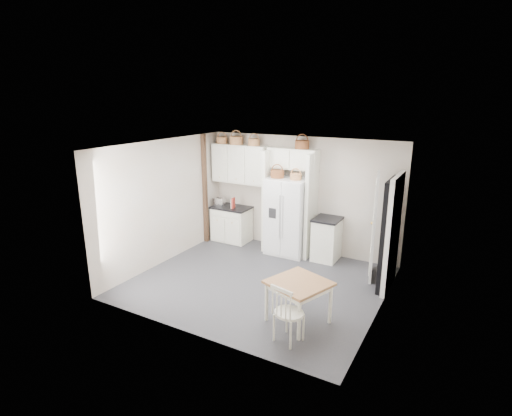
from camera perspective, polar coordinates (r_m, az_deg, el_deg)
The scene contains 28 objects.
floor at distance 7.78m, azimuth 0.36°, elevation -10.52°, with size 4.50×4.50×0.00m, color #3F3F46.
ceiling at distance 7.03m, azimuth 0.40°, elevation 8.85°, with size 4.50×4.50×0.00m, color white.
wall_back at distance 9.04m, azimuth 6.51°, elevation 1.92°, with size 4.50×4.50×0.00m, color #BCA890.
wall_left at distance 8.57m, azimuth -12.91°, elevation 0.86°, with size 4.00×4.00×0.00m, color #BCA890.
wall_right at distance 6.57m, azimuth 17.87°, elevation -4.07°, with size 4.00×4.00×0.00m, color #BCA890.
refrigerator at distance 8.90m, azimuth 4.64°, elevation -1.17°, with size 0.89×0.72×1.73m, color white.
base_cab_left at distance 9.79m, azimuth -3.51°, elevation -2.34°, with size 0.89×0.56×0.82m, color silver.
base_cab_right at distance 8.77m, azimuth 10.05°, elevation -4.49°, with size 0.51×0.61×0.90m, color silver.
dining_table at distance 6.43m, azimuth 6.06°, elevation -13.18°, with size 0.82×0.82×0.69m, color brown.
windsor_chair at distance 5.92m, azimuth 4.74°, elevation -14.72°, with size 0.44×0.40×0.90m, color silver.
counter_left at distance 9.67m, azimuth -3.55°, elevation 0.07°, with size 0.92×0.60×0.04m, color black.
counter_right at distance 8.62m, azimuth 10.19°, elevation -1.56°, with size 0.55×0.65×0.04m, color black.
toaster at distance 9.78m, azimuth -5.34°, elevation 0.91°, with size 0.27×0.16×0.19m, color silver.
cookbook_red at distance 9.50m, azimuth -3.27°, elevation 0.71°, with size 0.04×0.17×0.25m, color #A62E24.
cookbook_cream at distance 9.52m, azimuth -3.35°, elevation 0.68°, with size 0.03×0.16×0.24m, color beige.
basket_upper_a at distance 9.64m, azimuth -4.87°, elevation 9.62°, with size 0.27×0.27×0.15m, color #A26532.
basket_upper_b at distance 9.42m, azimuth -2.83°, elevation 9.63°, with size 0.32×0.32×0.19m, color #A26532.
basket_upper_c at distance 9.18m, azimuth -0.29°, elevation 9.39°, with size 0.27×0.27×0.16m, color #A26532.
basket_bridge_b at distance 8.67m, azimuth 6.60°, elevation 8.98°, with size 0.31×0.31×0.18m, color brown.
basket_fridge_a at distance 8.68m, azimuth 3.06°, elevation 4.86°, with size 0.30×0.30×0.16m, color brown.
basket_fridge_b at distance 8.51m, azimuth 5.70°, elevation 4.48°, with size 0.25×0.25×0.13m, color #A26532.
upper_cabinet at distance 9.44m, azimuth -2.25°, elevation 6.32°, with size 1.40×0.34×0.90m, color silver.
bridge_cabinet at distance 8.79m, azimuth 5.33°, elevation 7.04°, with size 1.12×0.34×0.45m, color silver.
fridge_panel_left at distance 9.08m, azimuth 1.90°, elevation 1.11°, with size 0.08×0.60×2.30m, color silver.
fridge_panel_right at distance 8.68m, azimuth 7.89°, elevation 0.27°, with size 0.08×0.60×2.30m, color silver.
trim_post at distance 9.55m, azimuth -7.30°, elevation 2.64°, with size 0.09×0.09×2.60m, color #422A1A.
doorway_void at distance 7.61m, azimuth 18.59°, elevation -3.64°, with size 0.18×0.85×2.05m, color black.
door_slab at distance 7.99m, azimuth 16.53°, elevation -2.56°, with size 0.80×0.04×2.05m, color white.
Camera 1 is at (3.36, -6.12, 3.44)m, focal length 28.00 mm.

